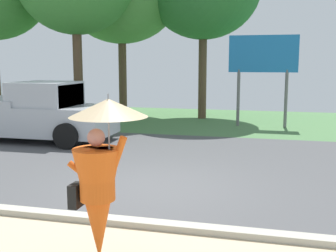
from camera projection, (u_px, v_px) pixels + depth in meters
name	position (u px, v px, depth m)	size (l,w,h in m)	color
ground_plane	(181.00, 157.00, 11.27)	(40.00, 22.00, 0.20)	#4C4C4F
monk_pedestrian	(100.00, 178.00, 5.15)	(1.05, 0.95, 2.13)	#E55B19
pickup_truck	(33.00, 113.00, 13.33)	(5.20, 2.28, 1.88)	#ADB2BA
roadside_billboard	(263.00, 60.00, 15.88)	(2.60, 0.12, 3.50)	slate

